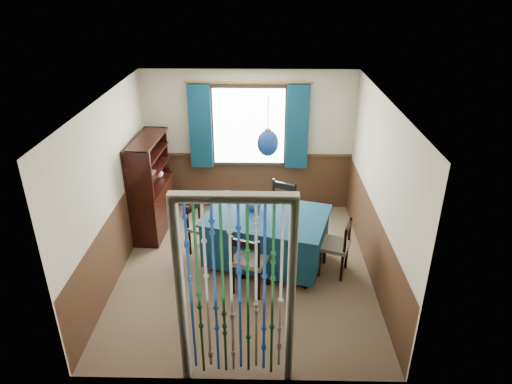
{
  "coord_description": "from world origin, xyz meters",
  "views": [
    {
      "loc": [
        0.27,
        -5.5,
        3.92
      ],
      "look_at": [
        0.16,
        0.24,
        1.14
      ],
      "focal_mm": 32.0,
      "sensor_mm": 36.0,
      "label": 1
    }
  ],
  "objects_px": {
    "dining_table": "(267,235)",
    "pendant_lamp": "(268,143)",
    "chair_near": "(250,260)",
    "vase_table": "(254,202)",
    "sideboard": "(152,199)",
    "bowl_shelf": "(149,173)",
    "chair_far": "(279,210)",
    "chair_left": "(202,226)",
    "chair_right": "(336,246)",
    "vase_sideboard": "(158,172)"
  },
  "relations": [
    {
      "from": "dining_table",
      "to": "vase_sideboard",
      "type": "height_order",
      "value": "vase_sideboard"
    },
    {
      "from": "sideboard",
      "to": "bowl_shelf",
      "type": "distance_m",
      "value": 0.62
    },
    {
      "from": "vase_sideboard",
      "to": "bowl_shelf",
      "type": "bearing_deg",
      "value": -90.0
    },
    {
      "from": "chair_far",
      "to": "dining_table",
      "type": "bearing_deg",
      "value": 103.41
    },
    {
      "from": "chair_left",
      "to": "vase_sideboard",
      "type": "distance_m",
      "value": 1.38
    },
    {
      "from": "chair_far",
      "to": "sideboard",
      "type": "height_order",
      "value": "sideboard"
    },
    {
      "from": "chair_near",
      "to": "bowl_shelf",
      "type": "relative_size",
      "value": 3.95
    },
    {
      "from": "dining_table",
      "to": "pendant_lamp",
      "type": "height_order",
      "value": "pendant_lamp"
    },
    {
      "from": "chair_near",
      "to": "chair_right",
      "type": "distance_m",
      "value": 1.28
    },
    {
      "from": "chair_near",
      "to": "vase_table",
      "type": "distance_m",
      "value": 0.93
    },
    {
      "from": "vase_sideboard",
      "to": "pendant_lamp",
      "type": "bearing_deg",
      "value": -35.63
    },
    {
      "from": "chair_far",
      "to": "vase_sideboard",
      "type": "relative_size",
      "value": 5.2
    },
    {
      "from": "pendant_lamp",
      "to": "vase_table",
      "type": "bearing_deg",
      "value": 139.27
    },
    {
      "from": "bowl_shelf",
      "to": "vase_table",
      "type": "bearing_deg",
      "value": -18.53
    },
    {
      "from": "sideboard",
      "to": "dining_table",
      "type": "bearing_deg",
      "value": -24.1
    },
    {
      "from": "pendant_lamp",
      "to": "bowl_shelf",
      "type": "distance_m",
      "value": 2.1
    },
    {
      "from": "chair_far",
      "to": "vase_sideboard",
      "type": "height_order",
      "value": "vase_sideboard"
    },
    {
      "from": "dining_table",
      "to": "sideboard",
      "type": "distance_m",
      "value": 2.11
    },
    {
      "from": "sideboard",
      "to": "vase_sideboard",
      "type": "xyz_separation_m",
      "value": [
        0.06,
        0.34,
        0.33
      ]
    },
    {
      "from": "sideboard",
      "to": "vase_table",
      "type": "distance_m",
      "value": 1.9
    },
    {
      "from": "chair_right",
      "to": "vase_sideboard",
      "type": "distance_m",
      "value": 3.22
    },
    {
      "from": "dining_table",
      "to": "pendant_lamp",
      "type": "relative_size",
      "value": 2.47
    },
    {
      "from": "sideboard",
      "to": "vase_sideboard",
      "type": "height_order",
      "value": "sideboard"
    },
    {
      "from": "chair_left",
      "to": "bowl_shelf",
      "type": "bearing_deg",
      "value": -92.31
    },
    {
      "from": "dining_table",
      "to": "chair_far",
      "type": "bearing_deg",
      "value": 90.87
    },
    {
      "from": "chair_near",
      "to": "pendant_lamp",
      "type": "relative_size",
      "value": 1.14
    },
    {
      "from": "chair_near",
      "to": "dining_table",
      "type": "bearing_deg",
      "value": 90.63
    },
    {
      "from": "dining_table",
      "to": "chair_left",
      "type": "bearing_deg",
      "value": 179.15
    },
    {
      "from": "chair_left",
      "to": "chair_right",
      "type": "relative_size",
      "value": 0.96
    },
    {
      "from": "dining_table",
      "to": "chair_near",
      "type": "xyz_separation_m",
      "value": [
        -0.23,
        -0.66,
        0.01
      ]
    },
    {
      "from": "dining_table",
      "to": "chair_far",
      "type": "relative_size",
      "value": 2.09
    },
    {
      "from": "chair_near",
      "to": "chair_far",
      "type": "distance_m",
      "value": 1.46
    },
    {
      "from": "chair_far",
      "to": "chair_right",
      "type": "height_order",
      "value": "chair_far"
    },
    {
      "from": "chair_near",
      "to": "sideboard",
      "type": "xyz_separation_m",
      "value": [
        -1.65,
        1.62,
        0.09
      ]
    },
    {
      "from": "chair_near",
      "to": "pendant_lamp",
      "type": "bearing_deg",
      "value": 90.63
    },
    {
      "from": "vase_table",
      "to": "vase_sideboard",
      "type": "relative_size",
      "value": 1.22
    },
    {
      "from": "chair_far",
      "to": "chair_left",
      "type": "distance_m",
      "value": 1.27
    },
    {
      "from": "chair_far",
      "to": "bowl_shelf",
      "type": "bearing_deg",
      "value": 29.63
    },
    {
      "from": "chair_far",
      "to": "bowl_shelf",
      "type": "xyz_separation_m",
      "value": [
        -2.02,
        -0.03,
        0.63
      ]
    },
    {
      "from": "chair_left",
      "to": "chair_right",
      "type": "height_order",
      "value": "chair_right"
    },
    {
      "from": "sideboard",
      "to": "vase_table",
      "type": "bearing_deg",
      "value": -22.27
    },
    {
      "from": "chair_near",
      "to": "bowl_shelf",
      "type": "bearing_deg",
      "value": 158.96
    },
    {
      "from": "dining_table",
      "to": "vase_sideboard",
      "type": "xyz_separation_m",
      "value": [
        -1.82,
        1.3,
        0.42
      ]
    },
    {
      "from": "chair_near",
      "to": "vase_table",
      "type": "height_order",
      "value": "vase_table"
    },
    {
      "from": "vase_table",
      "to": "chair_right",
      "type": "bearing_deg",
      "value": -18.43
    },
    {
      "from": "chair_far",
      "to": "chair_right",
      "type": "relative_size",
      "value": 1.1
    },
    {
      "from": "pendant_lamp",
      "to": "vase_sideboard",
      "type": "distance_m",
      "value": 2.45
    },
    {
      "from": "chair_far",
      "to": "vase_sideboard",
      "type": "distance_m",
      "value": 2.13
    },
    {
      "from": "dining_table",
      "to": "pendant_lamp",
      "type": "bearing_deg",
      "value": -130.17
    },
    {
      "from": "chair_near",
      "to": "bowl_shelf",
      "type": "distance_m",
      "value": 2.2
    }
  ]
}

